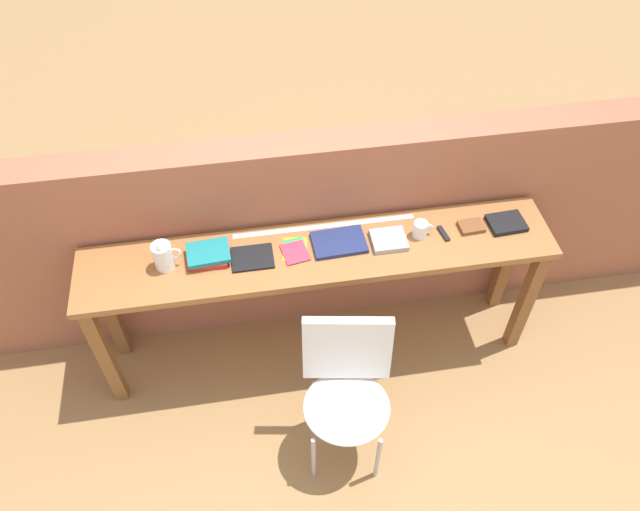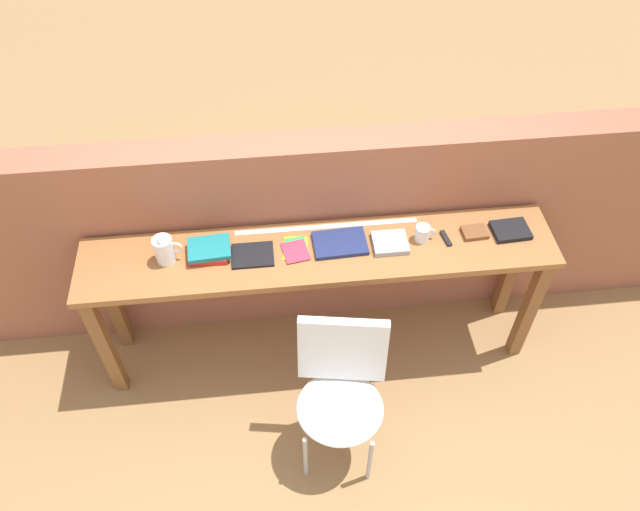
{
  "view_description": "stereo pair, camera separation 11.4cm",
  "coord_description": "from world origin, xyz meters",
  "px_view_note": "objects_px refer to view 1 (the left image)",
  "views": [
    {
      "loc": [
        -0.34,
        -1.84,
        3.28
      ],
      "look_at": [
        0.0,
        0.25,
        0.9
      ],
      "focal_mm": 35.0,
      "sensor_mm": 36.0,
      "label": 1
    },
    {
      "loc": [
        -0.22,
        -1.86,
        3.28
      ],
      "look_at": [
        0.0,
        0.25,
        0.9
      ],
      "focal_mm": 35.0,
      "sensor_mm": 36.0,
      "label": 2
    }
  ],
  "objects_px": {
    "book_stack_leftmost": "(208,255)",
    "book_repair_rightmost": "(506,223)",
    "leather_journal_brown": "(471,226)",
    "chair_white_moulded": "(347,387)",
    "pitcher_white": "(163,256)",
    "multitool_folded": "(444,233)",
    "book_open_centre": "(339,242)",
    "pamphlet_pile_colourful": "(295,250)",
    "mug": "(421,229)",
    "magazine_cycling": "(252,258)"
  },
  "relations": [
    {
      "from": "book_stack_leftmost",
      "to": "mug",
      "type": "xyz_separation_m",
      "value": [
        1.12,
        -0.01,
        0.02
      ]
    },
    {
      "from": "pamphlet_pile_colourful",
      "to": "book_open_centre",
      "type": "bearing_deg",
      "value": 2.94
    },
    {
      "from": "leather_journal_brown",
      "to": "pitcher_white",
      "type": "bearing_deg",
      "value": 177.35
    },
    {
      "from": "pitcher_white",
      "to": "multitool_folded",
      "type": "bearing_deg",
      "value": -0.4
    },
    {
      "from": "leather_journal_brown",
      "to": "book_open_centre",
      "type": "bearing_deg",
      "value": 177.08
    },
    {
      "from": "pitcher_white",
      "to": "leather_journal_brown",
      "type": "bearing_deg",
      "value": 0.46
    },
    {
      "from": "book_stack_leftmost",
      "to": "book_open_centre",
      "type": "xyz_separation_m",
      "value": [
        0.68,
        -0.01,
        -0.02
      ]
    },
    {
      "from": "book_repair_rightmost",
      "to": "multitool_folded",
      "type": "bearing_deg",
      "value": 179.38
    },
    {
      "from": "magazine_cycling",
      "to": "leather_journal_brown",
      "type": "height_order",
      "value": "leather_journal_brown"
    },
    {
      "from": "multitool_folded",
      "to": "pamphlet_pile_colourful",
      "type": "bearing_deg",
      "value": 179.37
    },
    {
      "from": "chair_white_moulded",
      "to": "book_open_centre",
      "type": "height_order",
      "value": "book_open_centre"
    },
    {
      "from": "mug",
      "to": "book_repair_rightmost",
      "type": "bearing_deg",
      "value": 0.13
    },
    {
      "from": "magazine_cycling",
      "to": "multitool_folded",
      "type": "xyz_separation_m",
      "value": [
        1.02,
        0.01,
        0.0
      ]
    },
    {
      "from": "pitcher_white",
      "to": "book_open_centre",
      "type": "distance_m",
      "value": 0.9
    },
    {
      "from": "book_stack_leftmost",
      "to": "multitool_folded",
      "type": "distance_m",
      "value": 1.24
    },
    {
      "from": "mug",
      "to": "book_repair_rightmost",
      "type": "relative_size",
      "value": 0.57
    },
    {
      "from": "leather_journal_brown",
      "to": "chair_white_moulded",
      "type": "bearing_deg",
      "value": -143.87
    },
    {
      "from": "book_repair_rightmost",
      "to": "book_stack_leftmost",
      "type": "bearing_deg",
      "value": 176.39
    },
    {
      "from": "pamphlet_pile_colourful",
      "to": "pitcher_white",
      "type": "bearing_deg",
      "value": 179.89
    },
    {
      "from": "magazine_cycling",
      "to": "book_open_centre",
      "type": "relative_size",
      "value": 0.78
    },
    {
      "from": "pamphlet_pile_colourful",
      "to": "multitool_folded",
      "type": "bearing_deg",
      "value": -0.63
    },
    {
      "from": "book_open_centre",
      "to": "mug",
      "type": "bearing_deg",
      "value": -3.01
    },
    {
      "from": "pitcher_white",
      "to": "book_stack_leftmost",
      "type": "height_order",
      "value": "pitcher_white"
    },
    {
      "from": "book_stack_leftmost",
      "to": "mug",
      "type": "distance_m",
      "value": 1.12
    },
    {
      "from": "pamphlet_pile_colourful",
      "to": "leather_journal_brown",
      "type": "relative_size",
      "value": 1.54
    },
    {
      "from": "book_open_centre",
      "to": "mug",
      "type": "xyz_separation_m",
      "value": [
        0.44,
        -0.01,
        0.03
      ]
    },
    {
      "from": "chair_white_moulded",
      "to": "pitcher_white",
      "type": "height_order",
      "value": "pitcher_white"
    },
    {
      "from": "book_repair_rightmost",
      "to": "pamphlet_pile_colourful",
      "type": "bearing_deg",
      "value": 177.1
    },
    {
      "from": "chair_white_moulded",
      "to": "leather_journal_brown",
      "type": "distance_m",
      "value": 1.08
    },
    {
      "from": "book_stack_leftmost",
      "to": "book_open_centre",
      "type": "distance_m",
      "value": 0.68
    },
    {
      "from": "pamphlet_pile_colourful",
      "to": "leather_journal_brown",
      "type": "bearing_deg",
      "value": 0.86
    },
    {
      "from": "pitcher_white",
      "to": "pamphlet_pile_colourful",
      "type": "relative_size",
      "value": 0.92
    },
    {
      "from": "book_open_centre",
      "to": "magazine_cycling",
      "type": "bearing_deg",
      "value": -178.42
    },
    {
      "from": "chair_white_moulded",
      "to": "book_repair_rightmost",
      "type": "height_order",
      "value": "book_repair_rightmost"
    },
    {
      "from": "book_stack_leftmost",
      "to": "multitool_folded",
      "type": "bearing_deg",
      "value": -1.19
    },
    {
      "from": "pitcher_white",
      "to": "multitool_folded",
      "type": "xyz_separation_m",
      "value": [
        1.46,
        -0.01,
        -0.07
      ]
    },
    {
      "from": "multitool_folded",
      "to": "book_repair_rightmost",
      "type": "distance_m",
      "value": 0.36
    },
    {
      "from": "pitcher_white",
      "to": "pamphlet_pile_colourful",
      "type": "distance_m",
      "value": 0.67
    },
    {
      "from": "pitcher_white",
      "to": "magazine_cycling",
      "type": "bearing_deg",
      "value": -2.69
    },
    {
      "from": "book_stack_leftmost",
      "to": "book_repair_rightmost",
      "type": "height_order",
      "value": "book_stack_leftmost"
    },
    {
      "from": "chair_white_moulded",
      "to": "leather_journal_brown",
      "type": "xyz_separation_m",
      "value": [
        0.79,
        0.65,
        0.37
      ]
    },
    {
      "from": "pitcher_white",
      "to": "magazine_cycling",
      "type": "xyz_separation_m",
      "value": [
        0.44,
        -0.02,
        -0.07
      ]
    },
    {
      "from": "chair_white_moulded",
      "to": "book_open_centre",
      "type": "bearing_deg",
      "value": 83.87
    },
    {
      "from": "mug",
      "to": "leather_journal_brown",
      "type": "height_order",
      "value": "mug"
    },
    {
      "from": "mug",
      "to": "leather_journal_brown",
      "type": "bearing_deg",
      "value": 1.51
    },
    {
      "from": "book_stack_leftmost",
      "to": "leather_journal_brown",
      "type": "relative_size",
      "value": 1.75
    },
    {
      "from": "pamphlet_pile_colourful",
      "to": "mug",
      "type": "bearing_deg",
      "value": 0.57
    },
    {
      "from": "pitcher_white",
      "to": "book_stack_leftmost",
      "type": "bearing_deg",
      "value": 4.18
    },
    {
      "from": "book_open_centre",
      "to": "book_repair_rightmost",
      "type": "bearing_deg",
      "value": -2.58
    },
    {
      "from": "leather_journal_brown",
      "to": "book_repair_rightmost",
      "type": "bearing_deg",
      "value": -5.02
    }
  ]
}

